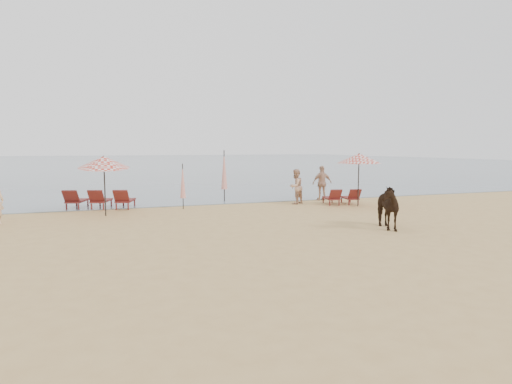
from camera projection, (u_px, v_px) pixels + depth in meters
ground at (319, 251)px, 11.41m from camera, size 120.00×120.00×0.00m
sea at (131, 161)px, 86.35m from camera, size 160.00×140.00×0.06m
lounger_cluster_left at (100, 199)px, 19.27m from camera, size 3.16×2.39×0.62m
lounger_cluster_right at (342, 197)px, 20.68m from camera, size 1.77×1.72×0.54m
umbrella_open_left_b at (104, 162)px, 17.09m from camera, size 1.97×2.01×2.52m
umbrella_open_right at (359, 158)px, 19.93m from camera, size 2.05×2.05×2.50m
umbrella_closed_left at (183, 181)px, 19.12m from camera, size 0.25×0.25×2.04m
umbrella_closed_right at (224, 170)px, 21.71m from camera, size 0.32×0.32×2.63m
cow at (384, 206)px, 14.55m from camera, size 1.25×1.95×1.52m
beachgoer_right_a at (296, 187)px, 20.94m from camera, size 1.04×0.96×1.71m
beachgoer_right_b at (322, 183)px, 22.38m from camera, size 1.09×0.52×1.81m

